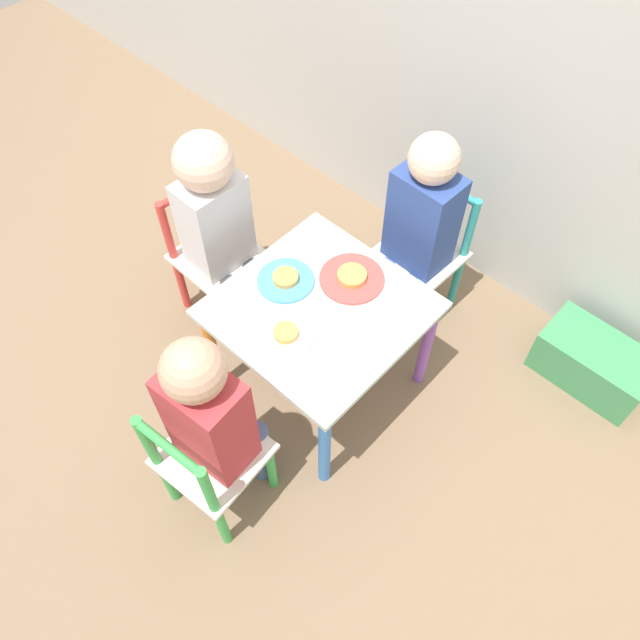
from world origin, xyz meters
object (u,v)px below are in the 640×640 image
(chair_red, at_px, (214,256))
(plate_front, at_px, (286,335))
(chair_teal, at_px, (423,254))
(storage_bin, at_px, (593,363))
(child_left, at_px, (217,218))
(chair_green, at_px, (208,463))
(child_back, at_px, (419,222))
(plate_left, at_px, (286,280))
(kids_table, at_px, (320,320))
(plate_back, at_px, (352,278))
(child_front, at_px, (213,414))

(chair_red, relative_size, plate_front, 3.32)
(chair_teal, distance_m, storage_bin, 0.67)
(child_left, bearing_deg, chair_green, -134.83)
(child_back, xyz_separation_m, plate_left, (-0.15, -0.44, -0.02))
(chair_red, bearing_deg, kids_table, -90.00)
(chair_red, xyz_separation_m, storage_bin, (1.16, 0.63, -0.16))
(chair_green, relative_size, child_back, 0.67)
(kids_table, distance_m, child_left, 0.46)
(plate_back, bearing_deg, chair_teal, 87.44)
(chair_red, relative_size, chair_teal, 1.00)
(chair_teal, bearing_deg, chair_red, -134.64)
(chair_teal, height_order, plate_front, chair_teal)
(child_front, height_order, plate_left, child_front)
(plate_left, relative_size, plate_back, 0.88)
(child_left, bearing_deg, plate_left, -90.51)
(kids_table, relative_size, chair_red, 1.06)
(kids_table, distance_m, chair_green, 0.52)
(chair_red, relative_size, child_front, 0.68)
(child_left, xyz_separation_m, plate_front, (0.45, -0.15, -0.04))
(plate_back, distance_m, plate_front, 0.28)
(chair_green, relative_size, plate_back, 2.65)
(chair_green, height_order, storage_bin, chair_green)
(chair_teal, xyz_separation_m, plate_back, (-0.02, -0.37, 0.18))
(chair_red, distance_m, plate_back, 0.55)
(kids_table, height_order, child_back, child_back)
(child_left, height_order, child_back, child_left)
(plate_front, height_order, storage_bin, plate_front)
(chair_teal, xyz_separation_m, child_left, (-0.46, -0.50, 0.22))
(chair_red, xyz_separation_m, chair_green, (0.55, -0.51, 0.00))
(chair_green, height_order, child_left, child_left)
(chair_teal, bearing_deg, chair_green, -86.33)
(child_left, xyz_separation_m, child_front, (0.49, -0.45, -0.03))
(kids_table, bearing_deg, chair_red, 178.86)
(child_back, bearing_deg, chair_teal, 90.00)
(kids_table, height_order, child_left, child_left)
(child_back, height_order, plate_front, child_back)
(plate_back, relative_size, plate_front, 1.25)
(plate_back, bearing_deg, plate_front, -90.00)
(plate_left, xyz_separation_m, plate_back, (0.14, 0.14, 0.00))
(kids_table, xyz_separation_m, child_back, (0.01, 0.44, 0.09))
(kids_table, distance_m, child_front, 0.45)
(storage_bin, bearing_deg, chair_green, -118.01)
(child_left, distance_m, storage_bin, 1.32)
(chair_teal, xyz_separation_m, chair_green, (0.03, -1.01, 0.00))
(child_back, bearing_deg, child_front, -86.33)
(kids_table, distance_m, plate_front, 0.16)
(chair_red, bearing_deg, chair_green, -131.69)
(storage_bin, bearing_deg, plate_back, -142.71)
(chair_teal, bearing_deg, plate_front, -89.60)
(chair_red, height_order, chair_teal, same)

